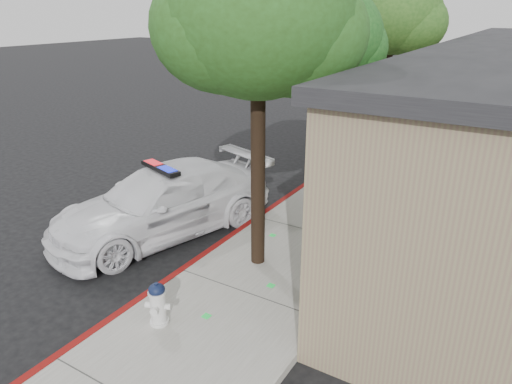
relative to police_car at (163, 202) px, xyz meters
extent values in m
plane|color=black|center=(1.58, -1.35, -0.80)|extent=(120.00, 120.00, 0.00)
cube|color=gray|center=(3.18, 1.65, -0.73)|extent=(3.20, 60.00, 0.15)
cube|color=maroon|center=(1.64, 1.65, -0.72)|extent=(0.14, 60.00, 0.16)
cube|color=black|center=(4.75, -0.35, 1.15)|extent=(0.08, 1.48, 1.68)
cube|color=black|center=(4.75, 2.65, 1.15)|extent=(0.08, 1.48, 1.68)
cube|color=black|center=(4.75, 5.65, 1.15)|extent=(0.08, 1.48, 1.68)
cube|color=black|center=(4.75, 8.65, 1.15)|extent=(0.08, 1.48, 1.68)
cube|color=black|center=(4.75, 11.65, 1.15)|extent=(0.08, 1.48, 1.68)
cube|color=black|center=(4.75, 14.65, 1.15)|extent=(0.08, 1.48, 1.68)
cube|color=black|center=(4.75, 17.65, 1.15)|extent=(0.08, 1.48, 1.68)
imported|color=white|center=(0.00, 0.00, 0.00)|extent=(3.84, 5.95, 1.60)
cube|color=black|center=(0.00, 0.00, 0.86)|extent=(1.23, 0.64, 0.10)
cube|color=red|center=(-0.30, 0.10, 0.86)|extent=(0.57, 0.39, 0.11)
cube|color=#0C1DD6|center=(0.30, -0.10, 0.86)|extent=(0.57, 0.39, 0.11)
cylinder|color=silver|center=(2.44, -2.88, -0.63)|extent=(0.32, 0.32, 0.06)
cylinder|color=silver|center=(2.44, -2.88, -0.34)|extent=(0.27, 0.27, 0.52)
cylinder|color=silver|center=(2.44, -2.88, -0.05)|extent=(0.31, 0.31, 0.04)
ellipsoid|color=#0E1735|center=(2.44, -2.88, 0.00)|extent=(0.28, 0.28, 0.21)
cylinder|color=#0E1735|center=(2.44, -2.88, 0.10)|extent=(0.07, 0.07, 0.06)
cylinder|color=silver|center=(2.29, -2.94, -0.31)|extent=(0.15, 0.14, 0.10)
cylinder|color=silver|center=(2.59, -2.81, -0.31)|extent=(0.15, 0.14, 0.10)
cylinder|color=silver|center=(2.50, -3.03, -0.29)|extent=(0.17, 0.16, 0.13)
cylinder|color=black|center=(2.79, -0.23, 1.30)|extent=(0.28, 0.28, 3.90)
ellipsoid|color=#264C17|center=(2.79, -0.23, 4.22)|extent=(3.47, 3.47, 2.95)
ellipsoid|color=#264C17|center=(3.32, 0.10, 3.90)|extent=(2.60, 2.60, 2.21)
ellipsoid|color=#264C17|center=(2.36, -0.56, 4.00)|extent=(2.71, 2.71, 2.30)
cylinder|color=black|center=(2.44, 3.31, 1.09)|extent=(0.24, 0.24, 3.48)
ellipsoid|color=#154516|center=(2.44, 3.31, 3.67)|extent=(2.92, 2.92, 2.48)
ellipsoid|color=#154516|center=(2.77, 3.64, 3.39)|extent=(2.35, 2.35, 2.00)
ellipsoid|color=#154516|center=(2.10, 3.06, 3.49)|extent=(2.26, 2.26, 1.92)
cylinder|color=black|center=(2.37, 9.34, 1.26)|extent=(0.28, 0.28, 3.82)
ellipsoid|color=#214B17|center=(2.37, 9.34, 4.15)|extent=(3.28, 3.28, 2.79)
ellipsoid|color=#214B17|center=(2.96, 9.37, 3.83)|extent=(2.51, 2.51, 2.14)
ellipsoid|color=#214B17|center=(1.96, 9.13, 3.93)|extent=(2.62, 2.62, 2.23)
camera|label=1|loc=(7.24, -7.61, 4.32)|focal=32.76mm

